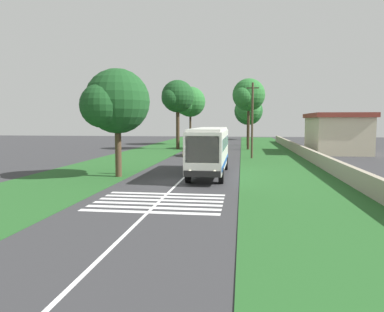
{
  "coord_description": "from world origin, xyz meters",
  "views": [
    {
      "loc": [
        -25.67,
        -4.32,
        4.25
      ],
      "look_at": [
        2.67,
        -0.54,
        1.6
      ],
      "focal_mm": 35.0,
      "sensor_mm": 36.0,
      "label": 1
    }
  ],
  "objects_px": {
    "utility_pole": "(252,119)",
    "trailing_car_0": "(192,150)",
    "roadside_tree_left_0": "(116,103)",
    "trailing_car_1": "(199,146)",
    "roadside_building": "(336,133)",
    "roadside_tree_right_1": "(248,96)",
    "roadside_tree_left_2": "(177,97)",
    "roadside_tree_right_2": "(247,109)",
    "pedestrian": "(119,163)",
    "roadside_tree_left_1": "(189,103)",
    "coach_bus": "(210,148)",
    "roadside_tree_right_0": "(248,112)"
  },
  "relations": [
    {
      "from": "roadside_tree_left_1",
      "to": "pedestrian",
      "type": "distance_m",
      "value": 39.74
    },
    {
      "from": "trailing_car_1",
      "to": "roadside_building",
      "type": "bearing_deg",
      "value": -92.23
    },
    {
      "from": "coach_bus",
      "to": "roadside_tree_right_2",
      "type": "distance_m",
      "value": 38.18
    },
    {
      "from": "roadside_tree_left_2",
      "to": "roadside_tree_right_1",
      "type": "distance_m",
      "value": 10.66
    },
    {
      "from": "utility_pole",
      "to": "trailing_car_0",
      "type": "bearing_deg",
      "value": 69.12
    },
    {
      "from": "roadside_tree_right_1",
      "to": "roadside_tree_left_2",
      "type": "bearing_deg",
      "value": 94.1
    },
    {
      "from": "roadside_tree_left_1",
      "to": "trailing_car_0",
      "type": "bearing_deg",
      "value": -171.07
    },
    {
      "from": "roadside_building",
      "to": "roadside_tree_right_0",
      "type": "bearing_deg",
      "value": 17.4
    },
    {
      "from": "roadside_tree_left_1",
      "to": "roadside_tree_right_0",
      "type": "bearing_deg",
      "value": -28.05
    },
    {
      "from": "utility_pole",
      "to": "pedestrian",
      "type": "distance_m",
      "value": 18.41
    },
    {
      "from": "roadside_tree_right_1",
      "to": "roadside_tree_right_2",
      "type": "distance_m",
      "value": 10.21
    },
    {
      "from": "trailing_car_0",
      "to": "roadside_tree_right_2",
      "type": "relative_size",
      "value": 0.49
    },
    {
      "from": "trailing_car_0",
      "to": "pedestrian",
      "type": "distance_m",
      "value": 17.55
    },
    {
      "from": "roadside_tree_left_1",
      "to": "roadside_tree_right_1",
      "type": "height_order",
      "value": "roadside_tree_right_1"
    },
    {
      "from": "coach_bus",
      "to": "pedestrian",
      "type": "distance_m",
      "value": 7.36
    },
    {
      "from": "roadside_tree_left_1",
      "to": "roadside_tree_left_2",
      "type": "relative_size",
      "value": 1.01
    },
    {
      "from": "roadside_tree_left_0",
      "to": "roadside_building",
      "type": "distance_m",
      "value": 33.5
    },
    {
      "from": "roadside_building",
      "to": "trailing_car_0",
      "type": "bearing_deg",
      "value": 109.08
    },
    {
      "from": "roadside_tree_left_1",
      "to": "roadside_tree_right_0",
      "type": "relative_size",
      "value": 1.06
    },
    {
      "from": "roadside_tree_left_2",
      "to": "pedestrian",
      "type": "bearing_deg",
      "value": -179.91
    },
    {
      "from": "coach_bus",
      "to": "roadside_tree_left_0",
      "type": "relative_size",
      "value": 1.37
    },
    {
      "from": "trailing_car_1",
      "to": "roadside_tree_right_1",
      "type": "xyz_separation_m",
      "value": [
        3.83,
        -6.97,
        7.39
      ]
    },
    {
      "from": "roadside_tree_left_0",
      "to": "pedestrian",
      "type": "bearing_deg",
      "value": 11.97
    },
    {
      "from": "roadside_tree_left_1",
      "to": "roadside_tree_left_2",
      "type": "distance_m",
      "value": 11.73
    },
    {
      "from": "trailing_car_1",
      "to": "roadside_tree_left_0",
      "type": "height_order",
      "value": "roadside_tree_left_0"
    },
    {
      "from": "roadside_tree_left_0",
      "to": "trailing_car_1",
      "type": "bearing_deg",
      "value": -7.36
    },
    {
      "from": "trailing_car_0",
      "to": "roadside_tree_left_2",
      "type": "bearing_deg",
      "value": 19.8
    },
    {
      "from": "roadside_tree_right_1",
      "to": "utility_pole",
      "type": "relative_size",
      "value": 1.24
    },
    {
      "from": "roadside_tree_right_1",
      "to": "roadside_tree_left_0",
      "type": "bearing_deg",
      "value": 160.8
    },
    {
      "from": "roadside_tree_left_1",
      "to": "roadside_tree_left_2",
      "type": "xyz_separation_m",
      "value": [
        -11.72,
        0.24,
        0.24
      ]
    },
    {
      "from": "pedestrian",
      "to": "coach_bus",
      "type": "bearing_deg",
      "value": -85.88
    },
    {
      "from": "roadside_tree_right_1",
      "to": "pedestrian",
      "type": "height_order",
      "value": "roadside_tree_right_1"
    },
    {
      "from": "pedestrian",
      "to": "roadside_tree_right_0",
      "type": "bearing_deg",
      "value": -10.55
    },
    {
      "from": "roadside_tree_left_2",
      "to": "roadside_tree_right_1",
      "type": "xyz_separation_m",
      "value": [
        0.76,
        -10.63,
        0.18
      ]
    },
    {
      "from": "roadside_building",
      "to": "roadside_tree_left_0",
      "type": "bearing_deg",
      "value": 138.53
    },
    {
      "from": "coach_bus",
      "to": "trailing_car_0",
      "type": "height_order",
      "value": "coach_bus"
    },
    {
      "from": "roadside_tree_left_2",
      "to": "roadside_building",
      "type": "xyz_separation_m",
      "value": [
        -3.8,
        -22.43,
        -5.16
      ]
    },
    {
      "from": "roadside_building",
      "to": "utility_pole",
      "type": "bearing_deg",
      "value": 128.85
    },
    {
      "from": "coach_bus",
      "to": "roadside_tree_left_1",
      "type": "height_order",
      "value": "roadside_tree_left_1"
    },
    {
      "from": "roadside_tree_left_0",
      "to": "roadside_tree_left_2",
      "type": "bearing_deg",
      "value": 0.66
    },
    {
      "from": "trailing_car_0",
      "to": "roadside_tree_right_2",
      "type": "height_order",
      "value": "roadside_tree_right_2"
    },
    {
      "from": "roadside_tree_left_1",
      "to": "roadside_tree_right_0",
      "type": "height_order",
      "value": "roadside_tree_left_1"
    },
    {
      "from": "roadside_tree_left_0",
      "to": "utility_pole",
      "type": "height_order",
      "value": "utility_pole"
    },
    {
      "from": "utility_pole",
      "to": "pedestrian",
      "type": "relative_size",
      "value": 5.07
    },
    {
      "from": "roadside_tree_right_1",
      "to": "pedestrian",
      "type": "relative_size",
      "value": 6.27
    },
    {
      "from": "trailing_car_0",
      "to": "pedestrian",
      "type": "bearing_deg",
      "value": 167.97
    },
    {
      "from": "roadside_tree_right_0",
      "to": "utility_pole",
      "type": "xyz_separation_m",
      "value": [
        -45.24,
        0.2,
        -2.06
      ]
    },
    {
      "from": "trailing_car_1",
      "to": "roadside_tree_left_1",
      "type": "distance_m",
      "value": 16.7
    },
    {
      "from": "roadside_tree_left_0",
      "to": "pedestrian",
      "type": "relative_size",
      "value": 4.83
    },
    {
      "from": "roadside_tree_left_2",
      "to": "trailing_car_1",
      "type": "bearing_deg",
      "value": -130.02
    }
  ]
}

